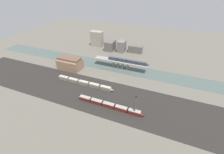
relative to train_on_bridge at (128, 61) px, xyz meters
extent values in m
plane|color=#666056|center=(-8.17, -23.81, -9.86)|extent=(400.00, 400.00, 0.00)
cube|color=#282623|center=(-8.17, -47.81, -9.86)|extent=(280.00, 42.00, 0.01)
cube|color=#4C5B56|center=(-8.17, 0.00, -9.86)|extent=(320.00, 20.59, 0.01)
cube|color=gray|center=(-8.17, 0.00, -2.28)|extent=(56.20, 7.13, 1.20)
cylinder|color=gray|center=(-15.89, 0.00, -6.37)|extent=(2.81, 2.81, 6.98)
cylinder|color=gray|center=(-10.75, 0.00, -6.37)|extent=(2.81, 2.81, 6.98)
cylinder|color=gray|center=(-5.60, 0.00, -6.37)|extent=(2.81, 2.81, 6.98)
cylinder|color=gray|center=(-0.45, 0.00, -6.37)|extent=(2.81, 2.81, 6.98)
cube|color=#2D384C|center=(-16.38, 0.00, -0.16)|extent=(9.38, 2.95, 3.04)
cube|color=#4C4C4C|center=(-16.38, 0.00, 1.56)|extent=(9.00, 2.71, 0.40)
cube|color=#2D384C|center=(-6.29, 0.00, -0.16)|extent=(9.38, 2.95, 3.04)
cube|color=#4C4C4C|center=(-6.29, 0.00, 1.56)|extent=(9.00, 2.71, 0.40)
cube|color=#2D384C|center=(3.80, 0.00, -0.16)|extent=(9.38, 2.95, 3.04)
cube|color=#4C4C4C|center=(3.80, 0.00, 1.56)|extent=(9.00, 2.71, 0.40)
cube|color=#2D384C|center=(13.90, 0.00, -0.16)|extent=(9.38, 2.95, 3.04)
cube|color=#4C4C4C|center=(13.90, 0.00, 1.56)|extent=(9.00, 2.71, 0.40)
cone|color=#2D384C|center=(20.23, 0.00, -0.31)|extent=(3.28, 2.65, 2.65)
cube|color=#5B1E19|center=(-17.22, -57.36, -8.33)|extent=(9.06, 3.15, 3.06)
cube|color=#9E998E|center=(-17.22, -57.36, -6.60)|extent=(8.70, 2.89, 0.40)
cube|color=#5B1E19|center=(-7.46, -57.36, -8.33)|extent=(9.06, 3.15, 3.06)
cube|color=#9E998E|center=(-7.46, -57.36, -6.60)|extent=(8.70, 2.89, 0.40)
cube|color=#5B1E19|center=(2.31, -57.36, -8.33)|extent=(9.06, 3.15, 3.06)
cube|color=#9E998E|center=(2.31, -57.36, -6.60)|extent=(8.70, 2.89, 0.40)
cube|color=#5B1E19|center=(12.08, -57.36, -8.33)|extent=(9.06, 3.15, 3.06)
cube|color=#9E998E|center=(12.08, -57.36, -6.60)|extent=(8.70, 2.89, 0.40)
cube|color=#5B1E19|center=(21.84, -57.36, -8.33)|extent=(9.06, 3.15, 3.06)
cube|color=#9E998E|center=(21.84, -57.36, -6.60)|extent=(8.70, 2.89, 0.40)
cone|color=#5B1E19|center=(27.96, -57.36, -8.49)|extent=(3.17, 2.75, 2.75)
cube|color=gray|center=(-50.40, -39.65, -8.36)|extent=(9.54, 3.00, 3.00)
cube|color=#B7B2A3|center=(-50.40, -39.65, -6.66)|extent=(9.16, 2.76, 0.40)
cube|color=gray|center=(-39.76, -39.65, -8.36)|extent=(9.54, 3.00, 3.00)
cube|color=#B7B2A3|center=(-39.76, -39.65, -6.66)|extent=(9.16, 2.76, 0.40)
cube|color=gray|center=(-29.12, -39.65, -8.36)|extent=(9.54, 3.00, 3.00)
cube|color=#B7B2A3|center=(-29.12, -39.65, -6.66)|extent=(9.16, 2.76, 0.40)
cube|color=gray|center=(-18.49, -39.65, -8.36)|extent=(9.54, 3.00, 3.00)
cube|color=#B7B2A3|center=(-18.49, -39.65, -6.66)|extent=(9.16, 2.76, 0.40)
cube|color=gray|center=(-7.85, -39.65, -8.36)|extent=(9.54, 3.00, 3.00)
cube|color=#B7B2A3|center=(-7.85, -39.65, -6.66)|extent=(9.16, 2.76, 0.40)
cone|color=gray|center=(-1.41, -39.65, -8.51)|extent=(3.34, 2.70, 2.70)
cube|color=#937056|center=(-56.48, -20.00, -4.64)|extent=(23.74, 14.27, 10.45)
cube|color=brown|center=(-56.48, -20.00, 1.73)|extent=(23.26, 9.99, 2.29)
cylinder|color=#4C4C51|center=(21.74, -57.44, -2.09)|extent=(1.07, 1.07, 15.53)
cube|color=black|center=(21.74, -57.44, 6.27)|extent=(1.00, 0.70, 1.20)
cube|color=gray|center=(-58.35, 46.94, 0.27)|extent=(16.26, 8.40, 20.27)
cube|color=#605B56|center=(-36.12, 40.34, -3.80)|extent=(10.99, 14.85, 12.13)
cube|color=slate|center=(-20.97, 41.69, -2.93)|extent=(9.02, 12.51, 13.86)
cube|color=#605B56|center=(-3.41, 45.04, -5.37)|extent=(17.44, 8.36, 8.98)
camera|label=1|loc=(34.09, -131.04, 70.09)|focal=24.00mm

